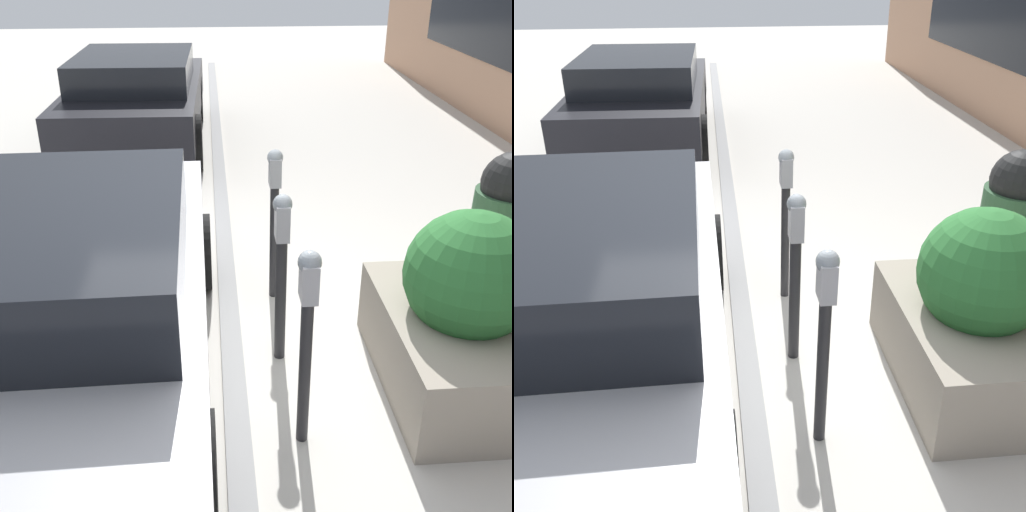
{
  "view_description": "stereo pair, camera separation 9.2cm",
  "coord_description": "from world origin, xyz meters",
  "views": [
    {
      "loc": [
        -3.57,
        0.19,
        2.7
      ],
      "look_at": [
        0.0,
        -0.1,
        0.83
      ],
      "focal_mm": 42.0,
      "sensor_mm": 36.0,
      "label": 1
    },
    {
      "loc": [
        -3.57,
        0.28,
        2.7
      ],
      "look_at": [
        0.0,
        -0.1,
        0.83
      ],
      "focal_mm": 42.0,
      "sensor_mm": 36.0,
      "label": 2
    }
  ],
  "objects": [
    {
      "name": "parking_meter_nearest",
      "position": [
        -0.85,
        -0.31,
        0.84
      ],
      "size": [
        0.15,
        0.13,
        1.29
      ],
      "color": "#232326",
      "rests_on": "ground_plane"
    },
    {
      "name": "parking_meter_middle",
      "position": [
        0.85,
        -0.31,
        0.83
      ],
      "size": [
        0.15,
        0.13,
        1.3
      ],
      "color": "#232326",
      "rests_on": "ground_plane"
    },
    {
      "name": "parked_car_middle",
      "position": [
        -0.21,
        1.23,
        0.73
      ],
      "size": [
        4.03,
        2.03,
        1.37
      ],
      "rotation": [
        0.0,
        0.0,
        0.02
      ],
      "color": "#B7B7BC",
      "rests_on": "ground_plane"
    },
    {
      "name": "curb_strip",
      "position": [
        0.0,
        0.08,
        0.02
      ],
      "size": [
        24.5,
        0.16,
        0.04
      ],
      "color": "gray",
      "rests_on": "ground_plane"
    },
    {
      "name": "ground_plane",
      "position": [
        0.0,
        0.0,
        0.0
      ],
      "size": [
        40.0,
        40.0,
        0.0
      ],
      "primitive_type": "plane",
      "color": "beige"
    },
    {
      "name": "planter_box",
      "position": [
        -0.38,
        -1.43,
        0.52
      ],
      "size": [
        1.47,
        0.99,
        1.26
      ],
      "color": "gray",
      "rests_on": "ground_plane"
    },
    {
      "name": "parked_car_rear",
      "position": [
        5.42,
        1.23,
        0.74
      ],
      "size": [
        4.13,
        1.91,
        1.34
      ],
      "rotation": [
        0.0,
        0.0,
        -0.02
      ],
      "color": "black",
      "rests_on": "ground_plane"
    },
    {
      "name": "trash_bin",
      "position": [
        0.84,
        -2.27,
        0.62
      ],
      "size": [
        0.58,
        0.58,
        1.24
      ],
      "color": "#2D5133",
      "rests_on": "ground_plane"
    },
    {
      "name": "parking_meter_second",
      "position": [
        -0.01,
        -0.27,
        0.8
      ],
      "size": [
        0.15,
        0.13,
        1.28
      ],
      "color": "#232326",
      "rests_on": "ground_plane"
    }
  ]
}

